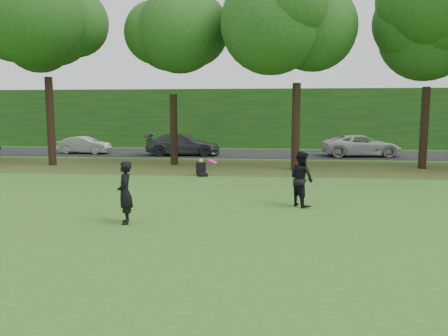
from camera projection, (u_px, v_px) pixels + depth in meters
The scene contains 10 objects.
ground at pixel (173, 228), 11.88m from camera, with size 120.00×120.00×0.00m, color #325D1D.
leaf_litter at pixel (223, 167), 24.70m from camera, with size 60.00×7.00×0.01m, color #49411A.
street at pixel (234, 153), 32.59m from camera, with size 70.00×7.00×0.02m, color black.
far_hedge at pixel (240, 118), 38.19m from camera, with size 70.00×3.00×5.00m, color #174B15.
player_left at pixel (125, 193), 12.22m from camera, with size 0.64×0.42×1.77m, color black.
player_right at pixel (301, 179), 14.47m from camera, with size 0.89×0.70×1.84m, color black.
parked_cars at pixel (248, 145), 30.87m from camera, with size 41.92×3.17×1.54m.
frisbee at pixel (213, 162), 13.00m from camera, with size 0.36×0.37×0.14m.
seated_person at pixel (201, 169), 21.42m from camera, with size 0.67×0.83×0.83m.
tree_line at pixel (216, 24), 23.66m from camera, with size 55.30×7.90×12.31m.
Camera 1 is at (2.59, -11.37, 3.16)m, focal length 35.00 mm.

